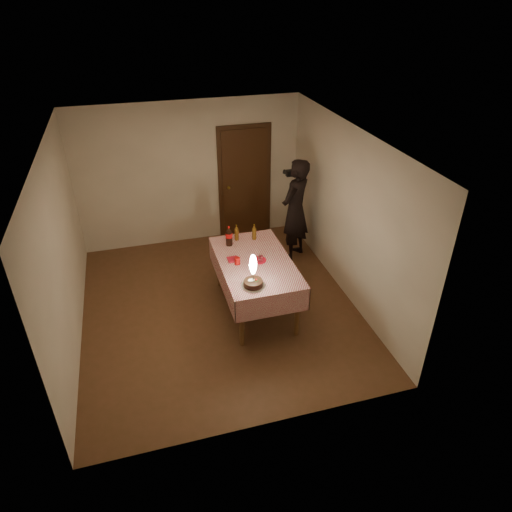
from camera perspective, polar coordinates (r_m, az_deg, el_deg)
The scene contains 12 objects.
ground at distance 7.03m, azimuth -4.61°, elevation -6.34°, with size 4.00×4.50×0.01m, color brown.
room_shell at distance 6.24m, azimuth -5.08°, elevation 6.26°, with size 4.04×4.54×2.62m.
dining_table at distance 6.57m, azimuth -0.12°, elevation -1.43°, with size 1.02×1.72×0.84m.
birthday_cake at distance 5.92m, azimuth -0.36°, elevation -2.73°, with size 0.32×0.32×0.48m.
red_plate at distance 6.52m, azimuth 0.34°, elevation -0.54°, with size 0.22×0.22×0.01m, color red.
red_cup at distance 6.42m, azimuth -2.35°, elevation -0.61°, with size 0.08×0.08×0.10m, color #AA0E0B.
clear_cup at distance 6.47m, azimuth 0.59°, elevation -0.35°, with size 0.07×0.07×0.09m, color silver.
napkin_stack at distance 6.54m, azimuth -2.90°, elevation -0.42°, with size 0.15×0.15×0.02m, color #B11428.
cola_bottle at distance 6.84m, azimuth -3.39°, elevation 2.49°, with size 0.10×0.10×0.32m.
amber_bottle_left at distance 7.00m, azimuth -2.44°, elevation 2.90°, with size 0.06×0.06×0.25m.
amber_bottle_right at distance 7.01m, azimuth -0.23°, elevation 2.98°, with size 0.06×0.06×0.25m.
photographer at distance 7.86m, azimuth 4.90°, elevation 5.74°, with size 0.78×0.75×1.81m.
Camera 1 is at (-0.98, -5.49, 4.28)m, focal length 32.00 mm.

